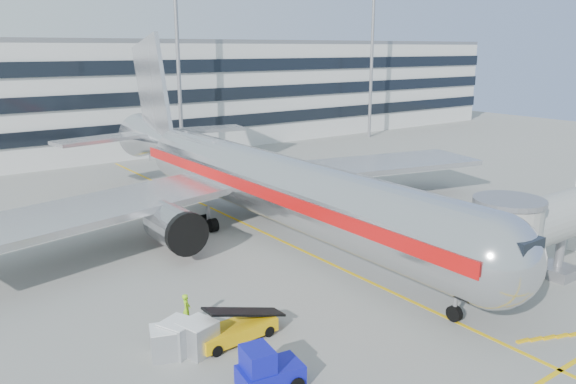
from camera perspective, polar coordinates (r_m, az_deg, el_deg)
ground at (r=37.50m, az=6.72°, el=-8.33°), size 180.00×180.00×0.00m
lead_in_line at (r=44.83m, az=-1.99°, el=-4.36°), size 0.25×70.00×0.01m
stop_bar at (r=29.95m, az=25.92°, el=-15.99°), size 6.00×0.25×0.01m
main_jet at (r=45.05m, az=-3.27°, el=1.32°), size 50.95×48.70×16.06m
terminal at (r=86.71m, az=-20.37°, el=9.17°), size 150.00×24.25×15.60m
light_mast_centre at (r=74.30m, az=-11.18°, el=14.52°), size 2.40×1.20×25.45m
light_mast_east at (r=93.99m, az=8.55°, el=14.56°), size 2.40×1.20×25.45m
belt_loader at (r=29.38m, az=-5.34°, el=-13.74°), size 4.53×1.76×2.16m
baggage_tug at (r=25.49m, az=-2.21°, el=-17.69°), size 2.97×2.13×2.08m
cargo_container_left at (r=28.50m, az=-9.13°, el=-14.35°), size 1.88×1.88×1.62m
cargo_container_right at (r=28.46m, az=-12.33°, el=-14.69°), size 1.80×1.80×1.50m
cargo_container_front at (r=28.70m, az=-11.04°, el=-14.23°), size 1.99×1.99×1.61m
ramp_worker at (r=31.09m, az=-10.27°, el=-11.67°), size 0.71×0.78×1.78m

